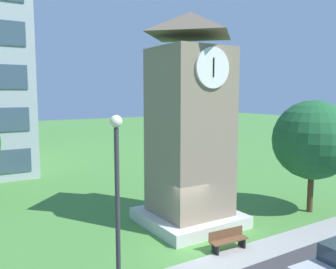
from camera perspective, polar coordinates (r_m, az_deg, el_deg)
ground_plane at (r=16.73m, az=4.55°, el=-17.25°), size 160.00×160.00×0.00m
kerb_strip at (r=15.42m, az=8.90°, el=-19.45°), size 120.00×1.60×0.01m
clock_tower at (r=18.17m, az=3.48°, el=0.42°), size 4.63×4.63×10.73m
park_bench at (r=16.31m, az=9.55°, el=-16.19°), size 1.83×0.60×0.88m
street_lamp at (r=10.55m, az=-8.09°, el=-9.78°), size 0.36×0.36×6.15m
tree_streetside at (r=21.63m, az=22.10°, el=-0.80°), size 4.46×4.46×6.39m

